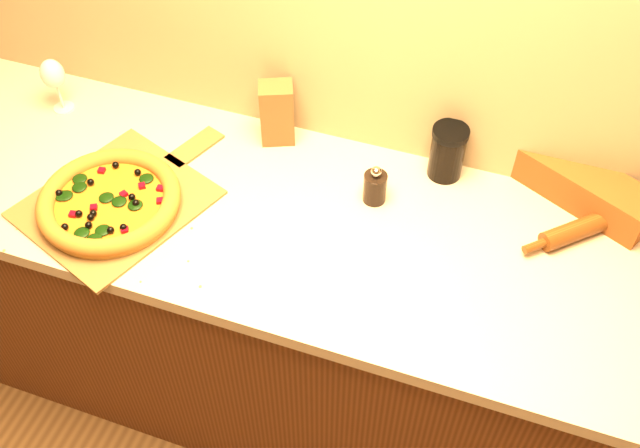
{
  "coord_description": "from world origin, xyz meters",
  "views": [
    {
      "loc": [
        0.37,
        0.31,
        2.24
      ],
      "look_at": [
        -0.0,
        1.38,
        0.96
      ],
      "focal_mm": 40.0,
      "sensor_mm": 36.0,
      "label": 1
    }
  ],
  "objects_px": {
    "pizza_peel": "(121,200)",
    "wine_glass": "(53,75)",
    "rolling_pin": "(586,227)",
    "dark_jar": "(447,152)",
    "pizza": "(110,201)",
    "pepper_grinder": "(375,187)"
  },
  "relations": [
    {
      "from": "pizza",
      "to": "rolling_pin",
      "type": "relative_size",
      "value": 1.28
    },
    {
      "from": "pizza",
      "to": "dark_jar",
      "type": "xyz_separation_m",
      "value": [
        0.77,
        0.41,
        0.05
      ]
    },
    {
      "from": "pizza",
      "to": "rolling_pin",
      "type": "height_order",
      "value": "pizza"
    },
    {
      "from": "pepper_grinder",
      "to": "rolling_pin",
      "type": "height_order",
      "value": "pepper_grinder"
    },
    {
      "from": "rolling_pin",
      "to": "wine_glass",
      "type": "xyz_separation_m",
      "value": [
        -1.49,
        -0.01,
        0.09
      ]
    },
    {
      "from": "rolling_pin",
      "to": "dark_jar",
      "type": "relative_size",
      "value": 1.84
    },
    {
      "from": "wine_glass",
      "to": "dark_jar",
      "type": "height_order",
      "value": "wine_glass"
    },
    {
      "from": "pizza_peel",
      "to": "wine_glass",
      "type": "bearing_deg",
      "value": 162.48
    },
    {
      "from": "rolling_pin",
      "to": "wine_glass",
      "type": "height_order",
      "value": "wine_glass"
    },
    {
      "from": "pizza_peel",
      "to": "rolling_pin",
      "type": "bearing_deg",
      "value": 34.58
    },
    {
      "from": "rolling_pin",
      "to": "dark_jar",
      "type": "xyz_separation_m",
      "value": [
        -0.38,
        0.09,
        0.05
      ]
    },
    {
      "from": "pepper_grinder",
      "to": "wine_glass",
      "type": "distance_m",
      "value": 0.97
    },
    {
      "from": "pizza",
      "to": "pepper_grinder",
      "type": "height_order",
      "value": "pepper_grinder"
    },
    {
      "from": "wine_glass",
      "to": "pizza",
      "type": "bearing_deg",
      "value": -42.33
    },
    {
      "from": "pizza_peel",
      "to": "pizza",
      "type": "height_order",
      "value": "pizza"
    },
    {
      "from": "pizza_peel",
      "to": "wine_glass",
      "type": "xyz_separation_m",
      "value": [
        -0.35,
        0.27,
        0.11
      ]
    },
    {
      "from": "pizza_peel",
      "to": "dark_jar",
      "type": "distance_m",
      "value": 0.85
    },
    {
      "from": "pizza",
      "to": "wine_glass",
      "type": "relative_size",
      "value": 2.16
    },
    {
      "from": "pizza_peel",
      "to": "rolling_pin",
      "type": "distance_m",
      "value": 1.17
    },
    {
      "from": "pizza",
      "to": "dark_jar",
      "type": "relative_size",
      "value": 2.35
    },
    {
      "from": "wine_glass",
      "to": "pizza_peel",
      "type": "bearing_deg",
      "value": -38.32
    },
    {
      "from": "pizza",
      "to": "pepper_grinder",
      "type": "xyz_separation_m",
      "value": [
        0.62,
        0.26,
        0.01
      ]
    }
  ]
}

